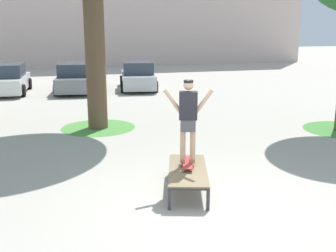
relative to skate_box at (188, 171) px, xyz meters
The scene contains 8 objects.
ground_plane 0.88m from the skate_box, 84.50° to the right, with size 120.00×120.00×0.00m, color #B2AA9E.
skate_box is the anchor object (origin of this frame).
skateboard 0.19m from the skate_box, 73.20° to the left, with size 0.43×0.82×0.09m.
skater 1.13m from the skate_box, 73.19° to the left, with size 0.98×0.40×1.69m.
grass_patch_mid_back 6.00m from the skate_box, 101.77° to the left, with size 2.46×2.46×0.01m, color #519342.
car_white 15.26m from the skate_box, 108.68° to the left, with size 2.09×4.29×1.50m.
car_grey 14.19m from the skate_box, 96.29° to the left, with size 2.32×4.39×1.50m.
car_silver 14.30m from the skate_box, 82.85° to the left, with size 2.35×4.40×1.50m.
Camera 1 is at (-2.48, -6.48, 3.21)m, focal length 42.70 mm.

